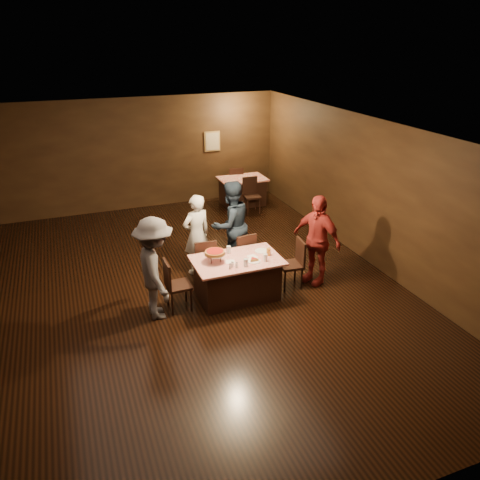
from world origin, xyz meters
name	(u,v)px	position (x,y,z in m)	size (l,w,h in m)	color
room	(180,183)	(0.00, 0.01, 2.14)	(10.00, 10.04, 3.02)	black
main_table	(237,278)	(0.85, -0.53, 0.39)	(1.60, 1.00, 0.77)	#A7120B
back_table	(242,191)	(2.82, 4.20, 0.39)	(1.30, 0.90, 0.77)	red
chair_far_left	(204,260)	(0.45, 0.22, 0.47)	(0.42, 0.42, 0.95)	black
chair_far_right	(242,254)	(1.25, 0.22, 0.47)	(0.42, 0.42, 0.95)	black
chair_end_left	(179,284)	(-0.25, -0.53, 0.47)	(0.42, 0.42, 0.95)	black
chair_end_right	(291,264)	(1.95, -0.53, 0.47)	(0.42, 0.42, 0.95)	black
chair_back_near	(252,196)	(2.82, 3.50, 0.47)	(0.42, 0.42, 0.95)	black
chair_back_far	(235,182)	(2.82, 4.80, 0.47)	(0.42, 0.42, 0.95)	black
diner_white_jacket	(197,235)	(0.45, 0.67, 0.83)	(0.61, 0.40, 1.67)	silver
diner_navy_hoodie	(231,225)	(1.19, 0.69, 0.93)	(0.90, 0.70, 1.85)	#192433
diner_grey_knit	(155,269)	(-0.65, -0.63, 0.91)	(1.17, 0.67, 1.81)	#555358
diner_red_shirt	(316,240)	(2.49, -0.52, 0.89)	(1.05, 0.44, 1.79)	maroon
pizza_stand	(215,253)	(0.45, -0.48, 0.95)	(0.38, 0.38, 0.22)	black
plate_with_slice	(254,260)	(1.10, -0.71, 0.80)	(0.25, 0.25, 0.06)	white
plate_empty	(262,251)	(1.40, -0.38, 0.78)	(0.25, 0.25, 0.01)	white
glass_front_left	(246,262)	(0.90, -0.83, 0.84)	(0.08, 0.08, 0.14)	silver
glass_front_right	(265,258)	(1.30, -0.78, 0.84)	(0.08, 0.08, 0.14)	silver
glass_amber	(268,252)	(1.45, -0.58, 0.84)	(0.08, 0.08, 0.14)	#BF7F26
glass_back	(229,250)	(0.80, -0.23, 0.84)	(0.08, 0.08, 0.14)	silver
condiments	(233,265)	(0.67, -0.82, 0.82)	(0.17, 0.10, 0.09)	silver
napkin_center	(252,257)	(1.15, -0.53, 0.77)	(0.16, 0.16, 0.01)	white
napkin_left	(230,262)	(0.70, -0.58, 0.77)	(0.16, 0.16, 0.01)	white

